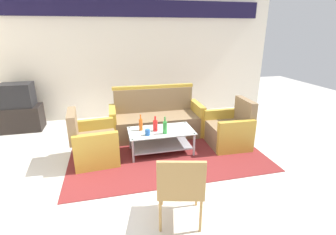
{
  "coord_description": "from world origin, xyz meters",
  "views": [
    {
      "loc": [
        -0.79,
        -3.0,
        2.02
      ],
      "look_at": [
        0.13,
        0.79,
        0.65
      ],
      "focal_mm": 26.69,
      "sensor_mm": 36.0,
      "label": 1
    }
  ],
  "objects": [
    {
      "name": "ground_plane",
      "position": [
        0.0,
        0.0,
        0.0
      ],
      "size": [
        14.0,
        14.0,
        0.0
      ],
      "primitive_type": "plane",
      "color": "beige"
    },
    {
      "name": "wall_back",
      "position": [
        0.0,
        3.05,
        1.48
      ],
      "size": [
        6.52,
        0.19,
        2.8
      ],
      "color": "silver",
      "rests_on": "ground"
    },
    {
      "name": "rug",
      "position": [
        0.1,
        0.89,
        0.01
      ],
      "size": [
        3.22,
        2.24,
        0.01
      ],
      "primitive_type": "cube",
      "color": "maroon",
      "rests_on": "ground"
    },
    {
      "name": "couch",
      "position": [
        0.08,
        1.61,
        0.32
      ],
      "size": [
        1.81,
        0.76,
        0.96
      ],
      "rotation": [
        0.0,
        0.0,
        3.13
      ],
      "color": "#7F6647",
      "rests_on": "rug"
    },
    {
      "name": "armchair_left",
      "position": [
        -1.1,
        0.82,
        0.29
      ],
      "size": [
        0.75,
        0.81,
        0.85
      ],
      "rotation": [
        0.0,
        0.0,
        -1.49
      ],
      "color": "#7F6647",
      "rests_on": "rug"
    },
    {
      "name": "armchair_right",
      "position": [
        1.29,
        0.83,
        0.29
      ],
      "size": [
        0.72,
        0.78,
        0.85
      ],
      "rotation": [
        0.0,
        0.0,
        1.54
      ],
      "color": "#7F6647",
      "rests_on": "rug"
    },
    {
      "name": "coffee_table",
      "position": [
        0.02,
        0.84,
        0.27
      ],
      "size": [
        1.1,
        0.6,
        0.4
      ],
      "color": "silver",
      "rests_on": "rug"
    },
    {
      "name": "bottle_orange",
      "position": [
        -0.31,
        0.92,
        0.52
      ],
      "size": [
        0.06,
        0.06,
        0.28
      ],
      "color": "#D85919",
      "rests_on": "coffee_table"
    },
    {
      "name": "bottle_green",
      "position": [
        0.05,
        0.69,
        0.52
      ],
      "size": [
        0.07,
        0.07,
        0.29
      ],
      "color": "#2D8C38",
      "rests_on": "coffee_table"
    },
    {
      "name": "bottle_red",
      "position": [
        -0.08,
        0.84,
        0.51
      ],
      "size": [
        0.08,
        0.08,
        0.26
      ],
      "color": "red",
      "rests_on": "coffee_table"
    },
    {
      "name": "cup",
      "position": [
        -0.23,
        0.69,
        0.46
      ],
      "size": [
        0.08,
        0.08,
        0.1
      ],
      "primitive_type": "cylinder",
      "color": "#2659A5",
      "rests_on": "coffee_table"
    },
    {
      "name": "tv_stand",
      "position": [
        -2.62,
        2.55,
        0.26
      ],
      "size": [
        0.8,
        0.5,
        0.52
      ],
      "primitive_type": "cube",
      "color": "black",
      "rests_on": "ground"
    },
    {
      "name": "television",
      "position": [
        -2.62,
        2.55,
        0.76
      ],
      "size": [
        0.61,
        0.46,
        0.48
      ],
      "rotation": [
        0.0,
        0.0,
        3.13
      ],
      "color": "black",
      "rests_on": "tv_stand"
    },
    {
      "name": "wicker_chair",
      "position": [
        -0.14,
        -0.87,
        0.49
      ],
      "size": [
        0.58,
        0.58,
        0.84
      ],
      "rotation": [
        0.0,
        0.0,
        -0.25
      ],
      "color": "#AD844C",
      "rests_on": "ground"
    }
  ]
}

